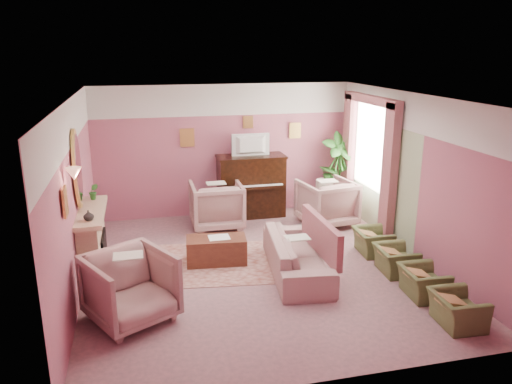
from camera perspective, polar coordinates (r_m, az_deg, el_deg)
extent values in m
cube|color=#8C626A|center=(8.37, 0.21, -8.72)|extent=(5.50, 6.00, 0.01)
cube|color=white|center=(7.62, 0.23, 10.74)|extent=(5.50, 6.00, 0.01)
cube|color=#844B65|center=(10.74, -3.57, 4.75)|extent=(5.50, 0.02, 2.80)
cube|color=#844B65|center=(5.18, 8.15, -8.19)|extent=(5.50, 0.02, 2.80)
cube|color=#844B65|center=(7.73, -20.00, -0.76)|extent=(0.02, 6.00, 2.80)
cube|color=#844B65|center=(8.92, 17.67, 1.63)|extent=(0.02, 6.00, 2.80)
cube|color=silver|center=(10.57, -3.67, 10.46)|extent=(5.50, 0.01, 0.65)
cube|color=#9FB389|center=(10.08, 13.71, 1.67)|extent=(0.01, 3.00, 2.15)
cube|color=tan|center=(8.17, -18.17, -6.00)|extent=(0.30, 1.40, 1.10)
cube|color=black|center=(8.22, -17.38, -6.93)|extent=(0.18, 0.72, 0.68)
cube|color=#FF4C35|center=(8.29, -17.00, -8.06)|extent=(0.06, 0.54, 0.10)
cube|color=tan|center=(7.98, -18.31, -2.19)|extent=(0.40, 1.55, 0.07)
cube|color=tan|center=(8.37, -16.47, -9.34)|extent=(0.55, 1.50, 0.02)
ellipsoid|color=#D6AB55|center=(7.82, -19.77, 2.49)|extent=(0.04, 0.72, 1.20)
ellipsoid|color=white|center=(7.82, -19.59, 2.50)|extent=(0.01, 0.60, 1.06)
cone|color=#F1A37D|center=(6.75, -20.11, 1.97)|extent=(0.20, 0.20, 0.16)
cube|color=black|center=(10.70, -0.57, 0.62)|extent=(1.40, 0.60, 1.30)
cube|color=black|center=(10.36, -0.14, 0.48)|extent=(1.30, 0.12, 0.06)
cube|color=silver|center=(10.35, -0.14, 0.70)|extent=(1.20, 0.08, 0.02)
cube|color=black|center=(10.55, -0.58, 4.07)|extent=(1.45, 0.65, 0.04)
imported|color=black|center=(10.44, -0.52, 5.57)|extent=(0.80, 0.12, 0.48)
cube|color=#D6AB55|center=(10.54, -7.88, 6.18)|extent=(0.30, 0.03, 0.38)
cube|color=#D6AB55|center=(11.00, 4.47, 7.02)|extent=(0.26, 0.03, 0.34)
cube|color=#D6AB55|center=(10.69, -0.93, 8.00)|extent=(0.22, 0.03, 0.26)
cube|color=#D6AB55|center=(6.50, -20.99, -1.04)|extent=(0.03, 0.28, 0.36)
cube|color=beige|center=(10.15, 13.13, 5.42)|extent=(0.03, 1.40, 1.80)
cube|color=#8E4C54|center=(9.40, 15.00, 1.95)|extent=(0.16, 0.34, 2.60)
cube|color=#8E4C54|center=(11.01, 10.52, 4.27)|extent=(0.16, 0.34, 2.60)
cube|color=#8E4C54|center=(10.00, 13.03, 10.25)|extent=(0.16, 2.20, 0.16)
imported|color=#266220|center=(8.46, -18.08, 0.06)|extent=(0.16, 0.16, 0.28)
imported|color=silver|center=(7.47, -18.59, -2.56)|extent=(0.16, 0.16, 0.16)
cube|color=#A56D65|center=(8.59, -4.16, -8.04)|extent=(2.71, 2.10, 0.01)
cube|color=#52281B|center=(8.52, -4.55, -6.66)|extent=(1.05, 0.60, 0.45)
cube|color=white|center=(8.44, -4.24, -5.19)|extent=(0.35, 0.28, 0.01)
imported|color=tan|center=(8.08, 4.71, -6.39)|extent=(0.71, 2.12, 0.86)
cube|color=#8E4C54|center=(8.14, 7.43, -4.99)|extent=(0.11, 1.60, 0.59)
imported|color=tan|center=(10.05, -4.54, -1.23)|extent=(1.00, 1.00, 1.05)
imported|color=tan|center=(10.29, 8.08, -0.93)|extent=(1.00, 1.00, 1.05)
imported|color=tan|center=(6.88, -14.18, -10.19)|extent=(1.00, 1.00, 1.05)
imported|color=#546034|center=(7.18, 22.05, -11.87)|extent=(0.47, 0.67, 0.58)
imported|color=#546034|center=(7.78, 18.58, -9.27)|extent=(0.47, 0.67, 0.58)
imported|color=#546034|center=(8.42, 15.67, -7.04)|extent=(0.47, 0.67, 0.58)
imported|color=#546034|center=(9.08, 13.20, -5.11)|extent=(0.47, 0.67, 0.58)
cylinder|color=silver|center=(11.24, 8.13, -0.38)|extent=(0.52, 0.52, 0.70)
imported|color=#266220|center=(11.10, 8.23, 2.19)|extent=(0.30, 0.30, 0.34)
imported|color=#266220|center=(11.07, 8.99, 1.95)|extent=(0.16, 0.16, 0.28)
cylinder|color=#A16F47|center=(11.23, 9.22, -1.40)|extent=(0.34, 0.34, 0.34)
imported|color=#266220|center=(11.00, 9.43, 3.02)|extent=(0.76, 0.76, 1.44)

